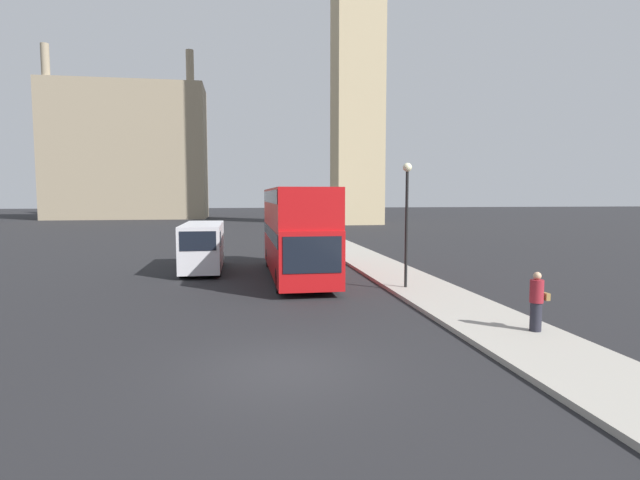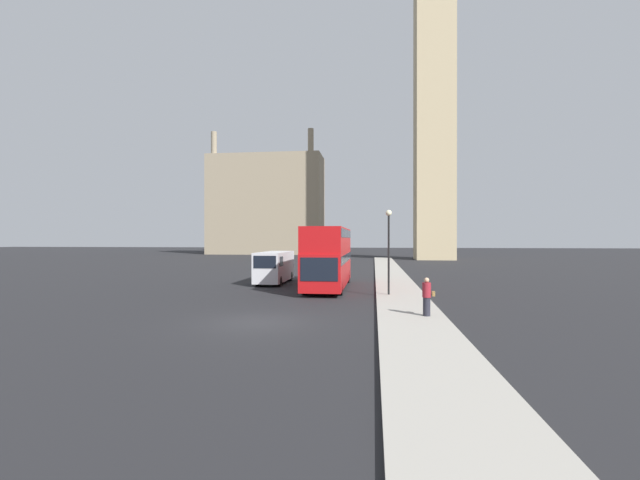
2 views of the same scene
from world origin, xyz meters
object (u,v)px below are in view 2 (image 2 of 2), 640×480
street_lamp (389,238)px  red_double_decker_bus (329,255)px  white_van (274,266)px  pedestrian (427,297)px  clock_tower (434,40)px

street_lamp → red_double_decker_bus: bearing=134.7°
white_van → street_lamp: bearing=-38.6°
pedestrian → white_van: bearing=125.8°
pedestrian → street_lamp: bearing=101.2°
clock_tower → white_van: 56.97m
white_van → street_lamp: size_ratio=1.22×
red_double_decker_bus → white_van: size_ratio=1.72×
clock_tower → red_double_decker_bus: size_ratio=6.77×
white_van → pedestrian: white_van is taller
white_van → pedestrian: bearing=-54.2°
red_double_decker_bus → white_van: (-4.55, 2.77, -1.04)m
red_double_decker_bus → clock_tower: bearing=73.2°
pedestrian → street_lamp: (-1.38, 6.95, 2.55)m
clock_tower → street_lamp: size_ratio=14.25×
clock_tower → white_van: bearing=-113.5°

